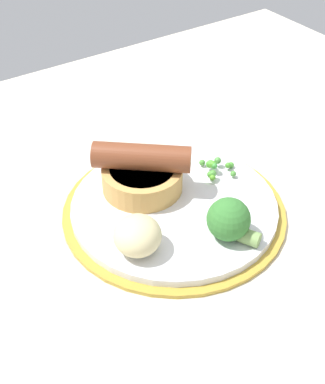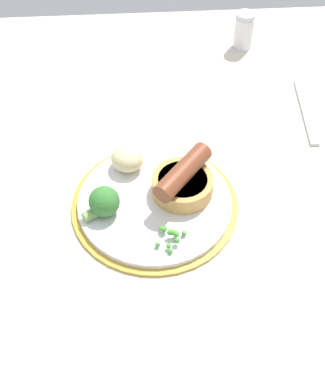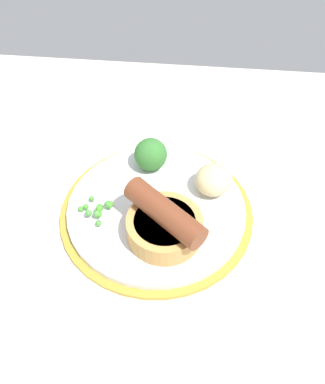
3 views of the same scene
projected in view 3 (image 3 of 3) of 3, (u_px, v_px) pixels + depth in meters
The scene contains 6 objects.
dining_table at pixel (166, 237), 57.73cm from camera, with size 110.00×80.00×3.00cm, color beige.
dinner_plate at pixel (156, 211), 58.10cm from camera, with size 26.11×26.11×1.40cm.
sausage_pudding at pixel (165, 223), 52.64cm from camera, with size 10.73×9.63×6.11cm.
pea_pile at pixel (98, 209), 55.99cm from camera, with size 4.59×4.76×1.78cm.
broccoli_floret_near at pixel (150, 154), 61.00cm from camera, with size 4.80×5.93×4.72cm.
potato_chunk_0 at pixel (214, 180), 58.12cm from camera, with size 5.06×5.32×3.94cm, color beige.
Camera 3 is at (-3.05, 33.61, 48.73)cm, focal length 40.00 mm.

